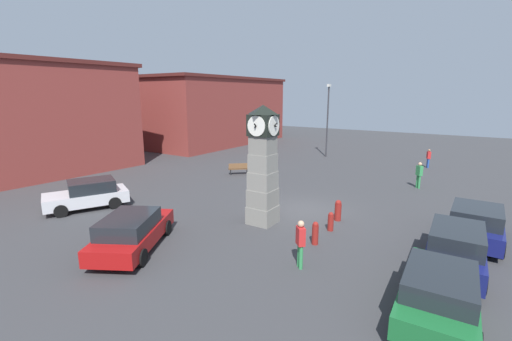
% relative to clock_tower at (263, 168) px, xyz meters
% --- Properties ---
extents(ground_plane, '(85.58, 85.58, 0.00)m').
position_rel_clock_tower_xyz_m(ground_plane, '(2.77, -0.92, -2.69)').
color(ground_plane, '#38383A').
extents(clock_tower, '(1.47, 1.40, 5.53)m').
position_rel_clock_tower_xyz_m(clock_tower, '(0.00, 0.00, 0.00)').
color(clock_tower, gray).
rests_on(clock_tower, ground_plane).
extents(bollard_near_tower, '(0.32, 0.32, 1.02)m').
position_rel_clock_tower_xyz_m(bollard_near_tower, '(2.25, -2.89, -2.18)').
color(bollard_near_tower, maroon).
rests_on(bollard_near_tower, ground_plane).
extents(bollard_mid_row, '(0.26, 0.26, 0.86)m').
position_rel_clock_tower_xyz_m(bollard_mid_row, '(0.84, -3.06, -2.26)').
color(bollard_mid_row, maroon).
rests_on(bollard_mid_row, ground_plane).
extents(bollard_far_row, '(0.26, 0.26, 0.97)m').
position_rel_clock_tower_xyz_m(bollard_far_row, '(-0.88, -3.06, -2.20)').
color(bollard_far_row, maroon).
rests_on(bollard_far_row, ground_plane).
extents(car_navy_sedan, '(4.43, 2.08, 1.43)m').
position_rel_clock_tower_xyz_m(car_navy_sedan, '(-3.33, -7.73, -1.95)').
color(car_navy_sedan, '#19602D').
rests_on(car_navy_sedan, ground_plane).
extents(car_near_tower, '(4.40, 1.95, 1.62)m').
position_rel_clock_tower_xyz_m(car_near_tower, '(-0.15, -7.94, -1.88)').
color(car_near_tower, navy).
rests_on(car_near_tower, ground_plane).
extents(car_by_building, '(4.13, 2.10, 1.54)m').
position_rel_clock_tower_xyz_m(car_by_building, '(2.99, -8.49, -1.91)').
color(car_by_building, navy).
rests_on(car_by_building, ground_plane).
extents(car_far_lot, '(4.82, 3.79, 1.47)m').
position_rel_clock_tower_xyz_m(car_far_lot, '(-5.21, 2.78, -1.94)').
color(car_far_lot, '#A51111').
rests_on(car_far_lot, ground_plane).
extents(car_silver_hatch, '(4.49, 3.47, 1.51)m').
position_rel_clock_tower_xyz_m(car_silver_hatch, '(-3.20, 9.04, -1.93)').
color(car_silver_hatch, silver).
rests_on(car_silver_hatch, ground_plane).
extents(bench, '(1.46, 1.55, 0.90)m').
position_rel_clock_tower_xyz_m(bench, '(7.53, 6.78, -2.17)').
color(bench, brown).
rests_on(bench, ground_plane).
extents(pedestrian_near_bench, '(0.46, 0.45, 1.75)m').
position_rel_clock_tower_xyz_m(pedestrian_near_bench, '(-2.95, -3.38, -1.68)').
color(pedestrian_near_bench, '#338C4C').
rests_on(pedestrian_near_bench, ground_plane).
extents(pedestrian_crossing_lot, '(0.45, 0.45, 1.72)m').
position_rel_clock_tower_xyz_m(pedestrian_crossing_lot, '(10.73, -5.26, -1.71)').
color(pedestrian_crossing_lot, '#338C4C').
rests_on(pedestrian_crossing_lot, ground_plane).
extents(pedestrian_by_cars, '(0.46, 0.37, 1.56)m').
position_rel_clock_tower_xyz_m(pedestrian_by_cars, '(18.08, -4.96, -1.81)').
color(pedestrian_by_cars, '#264CA5').
rests_on(pedestrian_by_cars, ground_plane).
extents(street_lamp_near_road, '(0.50, 0.24, 6.91)m').
position_rel_clock_tower_xyz_m(street_lamp_near_road, '(18.40, 4.10, 1.27)').
color(street_lamp_near_road, '#333338').
rests_on(street_lamp_near_road, ground_plane).
extents(storefront_low_left, '(19.19, 12.51, 7.95)m').
position_rel_clock_tower_xyz_m(storefront_low_left, '(20.10, 20.97, 1.29)').
color(storefront_low_left, maroon).
rests_on(storefront_low_left, ground_plane).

